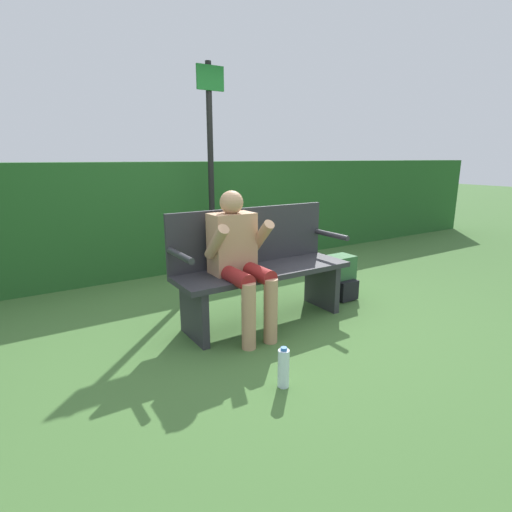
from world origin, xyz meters
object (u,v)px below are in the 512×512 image
object	(u,v)px
signpost	(211,160)
parked_car	(157,179)
person_seated	(239,255)
water_bottle	(284,368)
park_bench	(260,266)
backpack	(340,278)

from	to	relation	value
signpost	parked_car	distance (m)	11.54
person_seated	water_bottle	distance (m)	1.05
park_bench	backpack	bearing A→B (deg)	1.43
person_seated	signpost	size ratio (longest dim) A/B	0.47
park_bench	signpost	size ratio (longest dim) A/B	0.64
person_seated	parked_car	world-z (taller)	parked_car
person_seated	backpack	size ratio (longest dim) A/B	2.64
park_bench	signpost	distance (m)	1.81
person_seated	signpost	bearing A→B (deg)	70.34
water_bottle	park_bench	bearing A→B (deg)	64.61
person_seated	signpost	xyz separation A→B (m)	(0.60, 1.67, 0.74)
water_bottle	signpost	size ratio (longest dim) A/B	0.11
signpost	parked_car	size ratio (longest dim) A/B	0.58
park_bench	water_bottle	bearing A→B (deg)	-115.39
park_bench	backpack	size ratio (longest dim) A/B	3.57
water_bottle	parked_car	world-z (taller)	parked_car
signpost	parked_car	world-z (taller)	signpost
backpack	water_bottle	bearing A→B (deg)	-145.17
person_seated	water_bottle	xyz separation A→B (m)	(-0.19, -0.88, -0.53)
backpack	water_bottle	size ratio (longest dim) A/B	1.64
person_seated	signpost	distance (m)	1.92
person_seated	parked_car	xyz separation A→B (m)	(3.71, 12.75, -0.05)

